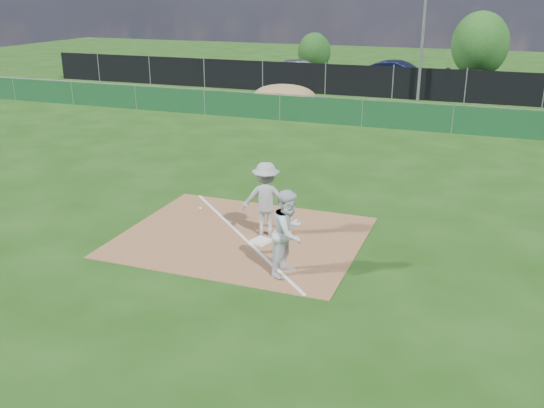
# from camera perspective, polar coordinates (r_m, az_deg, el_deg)

# --- Properties ---
(ground) EXTENTS (90.00, 90.00, 0.00)m
(ground) POSITION_cam_1_polar(r_m,az_deg,el_deg) (23.66, 5.79, 4.84)
(ground) COLOR #183F0D
(ground) RESTS_ON ground
(infield_dirt) EXTENTS (6.00, 5.00, 0.02)m
(infield_dirt) POSITION_cam_1_polar(r_m,az_deg,el_deg) (15.56, -2.84, -3.08)
(infield_dirt) COLOR brown
(infield_dirt) RESTS_ON ground
(foul_line) EXTENTS (5.01, 5.01, 0.01)m
(foul_line) POSITION_cam_1_polar(r_m,az_deg,el_deg) (15.55, -2.84, -3.03)
(foul_line) COLOR white
(foul_line) RESTS_ON infield_dirt
(green_fence) EXTENTS (44.00, 0.05, 1.20)m
(green_fence) POSITION_cam_1_polar(r_m,az_deg,el_deg) (28.28, 8.48, 8.42)
(green_fence) COLOR #103D1D
(green_fence) RESTS_ON ground
(dirt_mound) EXTENTS (3.38, 2.60, 1.17)m
(dirt_mound) POSITION_cam_1_polar(r_m,az_deg,el_deg) (32.93, 1.17, 10.18)
(dirt_mound) COLOR olive
(dirt_mound) RESTS_ON ground
(black_fence) EXTENTS (46.00, 0.04, 1.80)m
(black_fence) POSITION_cam_1_polar(r_m,az_deg,el_deg) (35.98, 11.30, 11.13)
(black_fence) COLOR black
(black_fence) RESTS_ON ground
(parking_lot) EXTENTS (46.00, 9.00, 0.01)m
(parking_lot) POSITION_cam_1_polar(r_m,az_deg,el_deg) (41.00, 12.43, 10.80)
(parking_lot) COLOR black
(parking_lot) RESTS_ON ground
(light_pole) EXTENTS (0.16, 0.16, 8.00)m
(light_pole) POSITION_cam_1_polar(r_m,az_deg,el_deg) (35.17, 14.06, 15.84)
(light_pole) COLOR slate
(light_pole) RESTS_ON ground
(first_base) EXTENTS (0.50, 0.50, 0.08)m
(first_base) POSITION_cam_1_polar(r_m,az_deg,el_deg) (15.14, -1.03, -3.50)
(first_base) COLOR white
(first_base) RESTS_ON infield_dirt
(play_at_first) EXTENTS (2.43, 1.03, 1.91)m
(play_at_first) POSITION_cam_1_polar(r_m,az_deg,el_deg) (15.36, -0.57, 0.50)
(play_at_first) COLOR #AEAEB0
(play_at_first) RESTS_ON infield_dirt
(runner) EXTENTS (0.88, 1.05, 1.95)m
(runner) POSITION_cam_1_polar(r_m,az_deg,el_deg) (13.25, 1.58, -2.71)
(runner) COLOR silver
(runner) RESTS_ON ground
(car_left) EXTENTS (4.80, 3.20, 1.52)m
(car_left) POSITION_cam_1_polar(r_m,az_deg,el_deg) (42.37, 2.86, 12.54)
(car_left) COLOR #AAACB2
(car_left) RESTS_ON parking_lot
(car_mid) EXTENTS (4.97, 2.22, 1.58)m
(car_mid) POSITION_cam_1_polar(r_m,az_deg,el_deg) (40.65, 11.84, 11.91)
(car_mid) COLOR black
(car_mid) RESTS_ON parking_lot
(car_right) EXTENTS (4.22, 1.74, 1.22)m
(car_right) POSITION_cam_1_polar(r_m,az_deg,el_deg) (40.73, 18.91, 11.04)
(car_right) COLOR black
(car_right) RESTS_ON parking_lot
(tree_left) EXTENTS (2.45, 2.45, 2.90)m
(tree_left) POSITION_cam_1_polar(r_m,az_deg,el_deg) (46.71, 4.00, 14.08)
(tree_left) COLOR #382316
(tree_left) RESTS_ON ground
(tree_mid) EXTENTS (3.86, 3.86, 4.58)m
(tree_mid) POSITION_cam_1_polar(r_m,az_deg,el_deg) (45.39, 18.99, 14.04)
(tree_mid) COLOR #382316
(tree_mid) RESTS_ON ground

